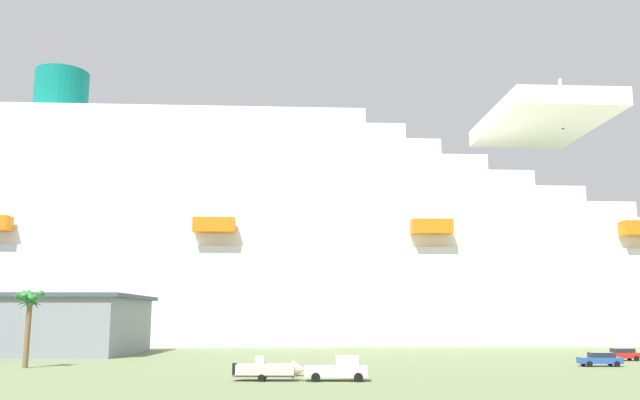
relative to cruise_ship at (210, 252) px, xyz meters
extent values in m
plane|color=#66754C|center=(19.54, -43.02, -19.49)|extent=(600.00, 600.00, 0.00)
cube|color=white|center=(2.48, 0.11, -9.87)|extent=(243.46, 40.69, 19.23)
cube|color=white|center=(2.48, 0.11, 1.37)|extent=(214.29, 37.09, 3.25)
cube|color=white|center=(-2.37, -0.07, 4.63)|extent=(205.04, 35.98, 3.25)
cube|color=white|center=(-7.21, -0.24, 7.88)|extent=(191.48, 35.16, 3.25)
cube|color=white|center=(-12.06, -0.41, 11.13)|extent=(180.71, 34.08, 3.25)
cube|color=white|center=(-16.91, -0.58, 14.38)|extent=(169.53, 33.11, 3.25)
cube|color=white|center=(-21.75, -0.76, 17.63)|extent=(160.01, 32.46, 3.25)
cube|color=white|center=(-26.60, -0.93, 20.89)|extent=(150.55, 31.59, 3.25)
cube|color=white|center=(-31.45, -1.10, 24.14)|extent=(145.67, 31.05, 3.25)
cube|color=white|center=(-36.29, -1.27, 27.39)|extent=(138.75, 30.07, 3.25)
cube|color=white|center=(75.18, 2.69, 31.02)|extent=(25.49, 36.14, 4.00)
cylinder|color=#0C7266|center=(-33.87, -1.19, 34.58)|extent=(11.96, 11.96, 11.13)
cylinder|color=silver|center=(80.02, 2.86, 35.02)|extent=(0.80, 0.80, 12.00)
cube|color=orange|center=(3.07, -16.57, 3.65)|extent=(8.11, 3.48, 2.80)
cube|color=orange|center=(45.48, -15.06, 3.65)|extent=(8.11, 3.48, 2.80)
cube|color=white|center=(23.65, -82.77, -18.64)|extent=(5.68, 2.22, 0.90)
cube|color=white|center=(24.66, -82.81, -17.74)|extent=(2.09, 1.92, 0.90)
cube|color=#26333F|center=(25.33, -82.83, -17.83)|extent=(0.17, 1.68, 0.63)
cylinder|color=black|center=(25.65, -81.84, -19.09)|extent=(0.81, 0.31, 0.80)
cylinder|color=black|center=(25.57, -83.84, -19.09)|extent=(0.81, 0.31, 0.80)
cylinder|color=black|center=(21.90, -81.70, -19.09)|extent=(0.81, 0.31, 0.80)
cylinder|color=black|center=(21.82, -83.69, -19.09)|extent=(0.81, 0.31, 0.80)
cube|color=#595960|center=(17.34, -82.52, -19.02)|extent=(5.75, 1.91, 0.16)
cube|color=#595960|center=(20.70, -82.65, -19.02)|extent=(1.87, 0.19, 0.10)
cylinder|color=black|center=(17.12, -81.57, -19.17)|extent=(0.65, 0.25, 0.64)
cylinder|color=black|center=(17.04, -83.44, -19.17)|extent=(0.65, 0.25, 0.64)
cube|color=beige|center=(17.34, -82.52, -18.49)|extent=(5.24, 2.07, 0.90)
cone|color=beige|center=(20.32, -82.63, -18.49)|extent=(1.27, 1.73, 1.68)
cube|color=silver|center=(16.82, -82.49, -17.69)|extent=(0.84, 1.03, 0.70)
cube|color=black|center=(14.55, -82.40, -18.49)|extent=(0.38, 0.51, 1.10)
cylinder|color=brown|center=(-10.59, -66.63, -15.80)|extent=(0.61, 0.61, 7.37)
cone|color=#287233|center=(-10.19, -66.62, -12.01)|extent=(0.79, 3.18, 1.94)
cone|color=#287233|center=(-10.33, -66.32, -12.01)|extent=(2.72, 2.41, 2.45)
cone|color=#287233|center=(-10.79, -66.29, -12.01)|extent=(3.10, 2.26, 1.78)
cone|color=#287233|center=(-10.98, -66.69, -12.01)|extent=(1.17, 3.13, 2.24)
cone|color=#287233|center=(-10.72, -67.00, -12.01)|extent=(3.25, 1.76, 1.75)
cone|color=#287233|center=(-10.34, -66.95, -12.01)|extent=(2.75, 2.32, 2.49)
sphere|color=#287233|center=(-10.59, -66.63, -12.11)|extent=(1.10, 1.10, 1.10)
cube|color=red|center=(62.34, -55.25, -18.81)|extent=(4.76, 1.98, 0.70)
cube|color=#1E232D|center=(62.57, -55.25, -18.18)|extent=(2.68, 1.74, 0.55)
cylinder|color=black|center=(60.80, -56.23, -19.16)|extent=(0.66, 0.23, 0.66)
cylinder|color=black|center=(60.76, -54.35, -19.16)|extent=(0.66, 0.23, 0.66)
cylinder|color=black|center=(63.92, -56.16, -19.16)|extent=(0.66, 0.23, 0.66)
cylinder|color=black|center=(63.87, -54.28, -19.16)|extent=(0.66, 0.23, 0.66)
cube|color=#264C99|center=(55.02, -65.47, -18.81)|extent=(4.82, 1.87, 0.70)
cube|color=#1E232D|center=(55.26, -65.47, -18.18)|extent=(2.71, 1.67, 0.55)
cylinder|color=black|center=(53.43, -66.36, -19.16)|extent=(0.66, 0.23, 0.66)
cylinder|color=black|center=(53.45, -64.55, -19.16)|extent=(0.66, 0.23, 0.66)
cylinder|color=black|center=(56.59, -66.40, -19.16)|extent=(0.66, 0.23, 0.66)
cylinder|color=black|center=(56.62, -64.58, -19.16)|extent=(0.66, 0.23, 0.66)
camera|label=1|loc=(21.02, -143.78, -13.90)|focal=37.28mm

